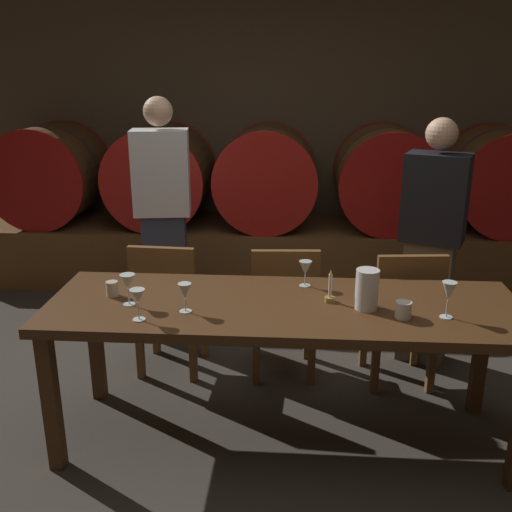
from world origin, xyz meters
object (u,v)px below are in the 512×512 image
Objects in this scene: wine_barrel_right at (386,178)px; pitcher at (367,289)px; chair_center at (284,306)px; wine_glass_far_left at (128,282)px; dining_table at (283,318)px; chair_left at (168,302)px; chair_right at (403,312)px; wine_glass_left at (138,297)px; cup_left at (112,289)px; wine_barrel_left at (161,175)px; wine_barrel_far_right at (500,180)px; candle_center at (330,293)px; wine_glass_center at (185,292)px; wine_barrel_center at (267,177)px; guest_left at (163,219)px; guest_right at (431,243)px; wine_glass_far_right at (449,292)px; cup_right at (403,310)px; wine_barrel_far_left at (51,174)px; wine_glass_right at (305,269)px.

pitcher is at bearing -100.06° from wine_barrel_right.
chair_center is 1.10m from wine_glass_far_left.
pitcher is at bearing -4.97° from dining_table.
chair_left is 1.00× the size of chair_right.
cup_left is at bearing 127.18° from wine_glass_left.
wine_barrel_right is 2.47m from pitcher.
wine_barrel_left and wine_barrel_far_right have the same top height.
wine_glass_far_left is (-0.99, -0.11, 0.07)m from candle_center.
wine_glass_far_left is at bearing 167.33° from wine_glass_center.
guest_left reaches higher than wine_barrel_center.
wine_glass_left reaches higher than dining_table.
guest_right is 9.05× the size of wine_glass_far_right.
guest_right is 1.11m from pitcher.
wine_glass_far_left is (-1.47, -0.66, 0.40)m from chair_right.
wine_glass_far_left is (-0.76, -0.07, 0.19)m from dining_table.
guest_right is 20.40× the size of cup_left.
wine_barrel_far_left is at bearing 137.06° from cup_right.
wine_barrel_right is 6.07× the size of wine_glass_center.
wine_barrel_right reaches higher than dining_table.
wine_barrel_right reaches higher than chair_right.
wine_barrel_far_left is 2.30m from chair_left.
dining_table is at bearing -47.99° from wine_barrel_far_left.
wine_glass_center is (0.27, -0.78, 0.39)m from chair_left.
wine_barrel_far_right is 0.51× the size of guest_left.
cup_left is (-1.64, 0.15, -0.09)m from wine_glass_far_right.
wine_glass_far_left reaches higher than cup_right.
chair_center is 10.99× the size of cup_right.
wine_glass_left reaches higher than chair_left.
wine_glass_center is 1.84× the size of cup_left.
wine_barrel_right is at bearing 88.47° from wine_glass_far_right.
wine_barrel_far_right reaches higher than cup_left.
candle_center reaches higher than cup_left.
chair_left is 6.11× the size of wine_glass_center.
chair_center is at bearing -135.65° from wine_barrel_far_right.
cup_left is at bearing 138.06° from wine_glass_far_left.
wine_barrel_center is at bearing 74.23° from cup_left.
wine_glass_right is (0.12, -0.39, 0.38)m from chair_center.
wine_barrel_right is 11.16× the size of cup_left.
wine_glass_far_right is at bearing -15.94° from candle_center.
wine_barrel_center is 6.27× the size of wine_glass_right.
wine_barrel_right is at bearing 60.44° from wine_glass_left.
chair_right is 1.66m from wine_glass_far_left.
wine_glass_right is at bearing 102.95° from chair_center.
wine_glass_right is at bearing -43.50° from wine_barrel_far_left.
wine_glass_center is 1.23m from wine_glass_far_right.
cup_left is (-0.98, -0.21, -0.06)m from wine_glass_right.
wine_glass_far_left reaches higher than wine_glass_left.
wine_glass_right is at bearing 120.02° from candle_center.
chair_left is 6.30× the size of wine_glass_right.
wine_barrel_center is at bearing 84.18° from wine_glass_center.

